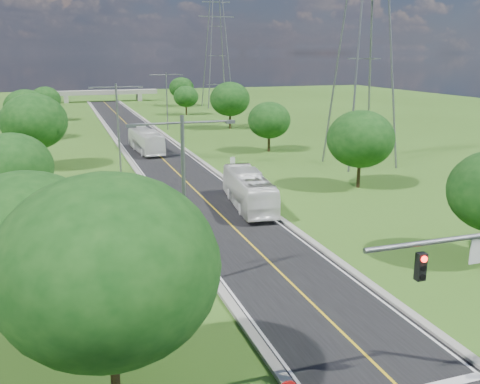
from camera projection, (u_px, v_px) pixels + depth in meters
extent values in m
plane|color=#305518|center=(151.00, 148.00, 76.79)|extent=(260.00, 260.00, 0.00)
cube|color=black|center=(145.00, 141.00, 82.28)|extent=(8.00, 150.00, 0.06)
cube|color=gray|center=(117.00, 142.00, 80.94)|extent=(0.50, 150.00, 0.22)
cube|color=gray|center=(172.00, 140.00, 83.58)|extent=(0.50, 150.00, 0.22)
cylinder|color=slate|center=(464.00, 238.00, 19.69)|extent=(8.40, 0.20, 0.20)
cube|color=black|center=(421.00, 267.00, 19.36)|extent=(0.35, 0.28, 1.05)
cylinder|color=#FF140C|center=(424.00, 259.00, 19.13)|extent=(0.24, 0.06, 0.24)
cylinder|color=slate|center=(233.00, 167.00, 57.93)|extent=(0.08, 0.08, 2.40)
cube|color=white|center=(233.00, 160.00, 57.70)|extent=(0.55, 0.04, 0.70)
cube|color=gray|center=(66.00, 99.00, 146.79)|extent=(1.20, 3.00, 2.00)
cube|color=gray|center=(139.00, 97.00, 152.98)|extent=(1.20, 3.00, 2.00)
cube|color=gray|center=(103.00, 92.00, 149.48)|extent=(30.00, 3.00, 1.20)
cylinder|color=slate|center=(184.00, 206.00, 29.66)|extent=(0.22, 0.22, 10.00)
cylinder|color=slate|center=(156.00, 124.00, 28.07)|extent=(2.80, 0.12, 0.12)
cylinder|color=slate|center=(207.00, 122.00, 28.94)|extent=(2.80, 0.12, 0.12)
cube|color=slate|center=(131.00, 126.00, 27.68)|extent=(0.50, 0.25, 0.18)
cube|color=slate|center=(230.00, 122.00, 29.35)|extent=(0.50, 0.25, 0.18)
cylinder|color=slate|center=(118.00, 129.00, 59.92)|extent=(0.22, 0.22, 10.00)
cylinder|color=slate|center=(103.00, 87.00, 58.33)|extent=(2.80, 0.12, 0.12)
cylinder|color=slate|center=(129.00, 87.00, 59.19)|extent=(2.80, 0.12, 0.12)
cube|color=slate|center=(91.00, 88.00, 57.94)|extent=(0.50, 0.25, 0.18)
cube|color=slate|center=(141.00, 87.00, 59.61)|extent=(0.50, 0.25, 0.18)
cylinder|color=slate|center=(167.00, 101.00, 93.89)|extent=(0.22, 0.22, 10.00)
cylinder|color=slate|center=(158.00, 75.00, 92.30)|extent=(2.80, 0.12, 0.12)
cylinder|color=slate|center=(174.00, 75.00, 93.17)|extent=(2.80, 0.12, 0.12)
cube|color=slate|center=(151.00, 75.00, 91.91)|extent=(0.50, 0.25, 0.18)
cube|color=slate|center=(181.00, 75.00, 93.58)|extent=(0.50, 0.25, 0.18)
cube|color=slate|center=(216.00, 17.00, 129.77)|extent=(9.00, 0.25, 0.25)
cube|color=slate|center=(216.00, 2.00, 128.93)|extent=(7.00, 0.25, 0.25)
cylinder|color=black|center=(35.00, 317.00, 24.39)|extent=(0.36, 0.36, 3.06)
ellipsoid|color=#0F3910|center=(26.00, 240.00, 23.45)|extent=(7.14, 7.14, 6.07)
cylinder|color=black|center=(16.00, 208.00, 42.15)|extent=(0.36, 0.36, 2.70)
ellipsoid|color=#0F3910|center=(12.00, 167.00, 41.32)|extent=(6.30, 6.30, 5.36)
cylinder|color=black|center=(37.00, 155.00, 62.56)|extent=(0.36, 0.36, 3.24)
ellipsoid|color=#0F3910|center=(34.00, 121.00, 61.57)|extent=(7.56, 7.56, 6.43)
cylinder|color=black|center=(28.00, 130.00, 83.99)|extent=(0.36, 0.36, 2.88)
ellipsoid|color=#0F3910|center=(26.00, 108.00, 83.11)|extent=(6.72, 6.72, 5.71)
cylinder|color=black|center=(47.00, 115.00, 106.82)|extent=(0.36, 0.36, 2.52)
ellipsoid|color=#0F3910|center=(45.00, 99.00, 106.04)|extent=(5.88, 5.88, 5.00)
cylinder|color=black|center=(115.00, 373.00, 19.77)|extent=(0.36, 0.36, 3.42)
ellipsoid|color=#0F3910|center=(108.00, 268.00, 18.72)|extent=(7.98, 7.98, 6.78)
cylinder|color=black|center=(359.00, 174.00, 53.88)|extent=(0.36, 0.36, 2.88)
ellipsoid|color=#0F3910|center=(361.00, 139.00, 52.99)|extent=(6.72, 6.72, 5.71)
cylinder|color=black|center=(269.00, 142.00, 73.78)|extent=(0.36, 0.36, 2.52)
ellipsoid|color=#0F3910|center=(269.00, 120.00, 73.01)|extent=(5.88, 5.88, 5.00)
cylinder|color=black|center=(230.00, 120.00, 96.34)|extent=(0.36, 0.36, 3.06)
ellipsoid|color=#0F3910|center=(230.00, 99.00, 95.40)|extent=(7.14, 7.14, 6.07)
cylinder|color=black|center=(186.00, 110.00, 117.66)|extent=(0.36, 0.36, 2.34)
ellipsoid|color=#0F3910|center=(186.00, 96.00, 116.94)|extent=(5.46, 5.46, 4.64)
cylinder|color=black|center=(182.00, 101.00, 137.04)|extent=(0.36, 0.36, 2.70)
ellipsoid|color=#0F3910|center=(181.00, 88.00, 136.21)|extent=(6.30, 6.30, 5.36)
imported|color=white|center=(249.00, 190.00, 46.67)|extent=(3.93, 11.40, 3.11)
imported|color=white|center=(146.00, 141.00, 72.99)|extent=(3.40, 11.32, 3.11)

